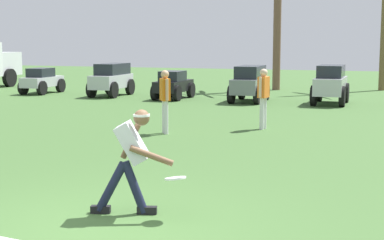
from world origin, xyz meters
The scene contains 11 objects.
ground_plane centered at (0.00, 0.00, 0.00)m, with size 80.00×80.00×0.00m, color #3E622F.
frisbee_thrower centered at (0.15, 0.82, 0.79)m, with size 1.16×0.48×1.39m.
frisbee_in_flight centered at (0.78, 0.79, 0.54)m, with size 0.38×0.38×0.07m.
teammate_midfield centered at (-2.03, 7.23, 0.94)m, with size 0.36×0.44×1.56m.
teammate_deep centered at (0.07, 8.77, 0.94)m, with size 0.26×0.50×1.56m.
parked_car_slot_a centered at (-11.32, 15.69, 0.56)m, with size 1.18×2.24×1.10m.
parked_car_slot_b centered at (-7.93, 15.68, 0.72)m, with size 1.24×2.44×1.34m.
parked_car_slot_c centered at (-5.06, 15.37, 0.56)m, with size 1.09×2.20×1.10m.
parked_car_slot_d centered at (-1.99, 15.40, 0.72)m, with size 1.22×2.43×1.34m.
parked_car_slot_e centered at (0.97, 15.55, 0.74)m, with size 1.18×2.36×1.40m.
palm_tree_far_left centered at (-2.16, 21.02, 3.99)m, with size 3.33×3.34×6.69m.
Camera 1 is at (3.47, -6.01, 2.27)m, focal length 55.00 mm.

